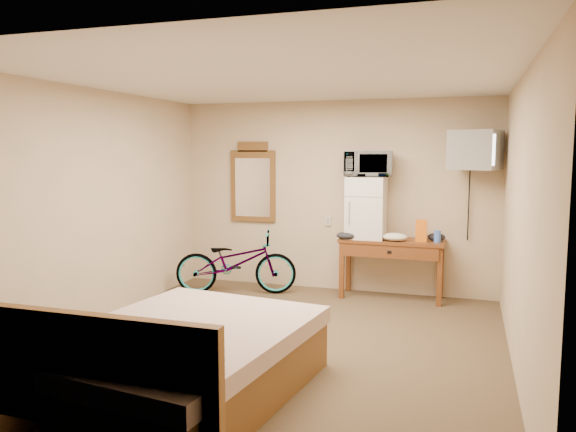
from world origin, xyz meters
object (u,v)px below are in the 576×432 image
object	(u,v)px
bed	(177,361)
desk	(392,250)
microwave	(367,164)
bicycle	(236,262)
wall_mirror	(253,183)
mini_fridge	(366,207)
crt_television	(475,150)
blue_cup	(437,236)

from	to	relation	value
bed	desk	bearing A→B (deg)	71.48
microwave	bicycle	distance (m)	2.10
microwave	bicycle	size ratio (longest dim) A/B	0.37
desk	bed	world-z (taller)	bed
wall_mirror	bicycle	size ratio (longest dim) A/B	0.70
microwave	bed	size ratio (longest dim) A/B	0.25
mini_fridge	bed	bearing A→B (deg)	-103.07
desk	mini_fridge	world-z (taller)	mini_fridge
desk	bed	size ratio (longest dim) A/B	0.57
bed	wall_mirror	bearing A→B (deg)	102.65
crt_television	bed	size ratio (longest dim) A/B	0.29
desk	bicycle	world-z (taller)	bicycle
wall_mirror	bicycle	distance (m)	1.17
mini_fridge	bed	world-z (taller)	mini_fridge
microwave	crt_television	size ratio (longest dim) A/B	0.87
blue_cup	bed	xyz separation A→B (m)	(-1.68, -3.35, -0.53)
blue_cup	bed	world-z (taller)	bed
mini_fridge	bicycle	xyz separation A→B (m)	(-1.62, -0.39, -0.73)
desk	wall_mirror	distance (m)	2.12
crt_television	desk	bearing A→B (deg)	-178.85
bicycle	bed	bearing A→B (deg)	177.72
mini_fridge	wall_mirror	distance (m)	1.65
wall_mirror	bed	world-z (taller)	wall_mirror
blue_cup	desk	bearing A→B (deg)	177.59
crt_television	bed	distance (m)	4.27
microwave	bed	distance (m)	3.79
blue_cup	wall_mirror	size ratio (longest dim) A/B	0.13
mini_fridge	crt_television	xyz separation A→B (m)	(1.28, -0.04, 0.72)
microwave	crt_television	xyz separation A→B (m)	(1.28, -0.04, 0.17)
blue_cup	microwave	bearing A→B (deg)	174.77
bed	bicycle	bearing A→B (deg)	105.20
microwave	bed	xyz separation A→B (m)	(-0.80, -3.43, -1.39)
bicycle	desk	bearing A→B (deg)	-97.79
crt_television	wall_mirror	world-z (taller)	crt_television
bicycle	wall_mirror	bearing A→B (deg)	-18.18
desk	mini_fridge	bearing A→B (deg)	170.23
crt_television	bicycle	xyz separation A→B (m)	(-2.90, -0.35, -1.45)
mini_fridge	bed	size ratio (longest dim) A/B	0.34
bed	blue_cup	bearing A→B (deg)	63.40
desk	blue_cup	distance (m)	0.58
desk	crt_television	xyz separation A→B (m)	(0.94, 0.02, 1.23)
blue_cup	crt_television	distance (m)	1.11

